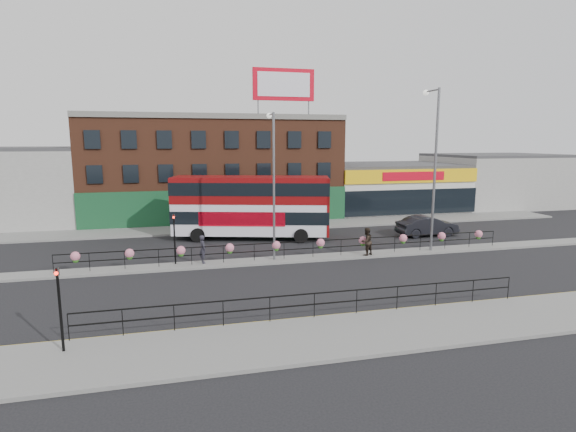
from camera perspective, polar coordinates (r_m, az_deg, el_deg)
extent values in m
plane|color=black|center=(30.19, 1.36, -5.60)|extent=(120.00, 120.00, 0.00)
cube|color=slate|center=(19.46, 10.86, -14.23)|extent=(60.00, 4.00, 0.15)
cube|color=slate|center=(41.59, -2.94, -1.32)|extent=(60.00, 4.00, 0.15)
cube|color=slate|center=(30.17, 1.36, -5.46)|extent=(60.00, 1.60, 0.15)
cube|color=gold|center=(21.43, 8.26, -12.08)|extent=(60.00, 0.10, 0.01)
cube|color=gold|center=(21.28, 8.44, -12.25)|extent=(60.00, 0.10, 0.01)
cube|color=brown|center=(48.37, -9.47, 5.96)|extent=(25.00, 12.00, 10.00)
cube|color=#3F3F42|center=(48.34, -9.64, 12.06)|extent=(25.00, 12.00, 0.30)
cube|color=#154827|center=(42.67, -8.73, 1.07)|extent=(25.00, 0.25, 3.40)
cube|color=silver|center=(53.88, 12.36, 3.55)|extent=(15.00, 12.00, 5.00)
cube|color=#3F3F42|center=(53.69, 12.46, 6.36)|extent=(15.00, 12.00, 0.30)
cube|color=yellow|center=(48.36, 15.60, 4.91)|extent=(15.00, 0.25, 1.40)
cube|color=red|center=(48.26, 15.67, 4.90)|extent=(7.00, 0.10, 0.90)
cube|color=black|center=(48.64, 15.46, 1.74)|extent=(15.00, 0.25, 2.60)
cube|color=#999995|center=(51.13, -32.71, 3.09)|extent=(15.50, 12.00, 7.00)
cube|color=#999995|center=(61.74, 24.81, 4.09)|extent=(14.50, 12.00, 6.00)
cube|color=#3F3F42|center=(61.58, 25.02, 7.00)|extent=(14.50, 12.00, 0.30)
cube|color=red|center=(44.64, -0.55, 16.35)|extent=(6.00, 0.25, 3.00)
cube|color=silver|center=(44.50, -0.51, 16.37)|extent=(5.10, 0.04, 2.25)
cylinder|color=slate|center=(43.93, -3.82, 13.56)|extent=(0.12, 0.12, 1.40)
cylinder|color=slate|center=(45.06, 2.63, 13.47)|extent=(0.12, 0.12, 1.40)
cube|color=black|center=(29.89, 1.37, -3.28)|extent=(30.00, 0.05, 0.05)
cube|color=black|center=(30.00, 1.36, -4.20)|extent=(30.00, 0.05, 0.05)
cylinder|color=black|center=(29.97, -27.69, -5.43)|extent=(0.04, 0.04, 1.10)
cylinder|color=black|center=(29.54, -23.91, -5.36)|extent=(0.04, 0.04, 1.10)
cylinder|color=black|center=(29.24, -20.04, -5.26)|extent=(0.04, 0.04, 1.10)
cylinder|color=black|center=(29.07, -16.11, -5.14)|extent=(0.04, 0.04, 1.10)
cylinder|color=black|center=(29.05, -12.15, -4.99)|extent=(0.04, 0.04, 1.10)
cylinder|color=black|center=(29.16, -8.21, -4.82)|extent=(0.04, 0.04, 1.10)
cylinder|color=black|center=(29.40, -4.31, -4.63)|extent=(0.04, 0.04, 1.10)
cylinder|color=black|center=(29.78, -0.50, -4.42)|extent=(0.04, 0.04, 1.10)
cylinder|color=black|center=(30.29, 3.19, -4.19)|extent=(0.04, 0.04, 1.10)
cylinder|color=black|center=(30.91, 6.75, -3.96)|extent=(0.04, 0.04, 1.10)
cylinder|color=black|center=(31.65, 10.15, -3.73)|extent=(0.04, 0.04, 1.10)
cylinder|color=black|center=(32.50, 13.39, -3.50)|extent=(0.04, 0.04, 1.10)
cylinder|color=black|center=(33.45, 16.45, -3.26)|extent=(0.04, 0.04, 1.10)
cylinder|color=black|center=(34.48, 19.33, -3.04)|extent=(0.04, 0.04, 1.10)
cylinder|color=black|center=(35.60, 22.03, -2.81)|extent=(0.04, 0.04, 1.10)
cylinder|color=black|center=(36.80, 24.57, -2.60)|extent=(0.04, 0.04, 1.10)
sphere|color=#D16E89|center=(29.59, -25.39, -4.64)|extent=(0.56, 0.56, 0.56)
sphere|color=#2C651C|center=(29.64, -25.36, -5.07)|extent=(0.36, 0.36, 0.36)
sphere|color=#D16E89|center=(29.11, -19.48, -4.48)|extent=(0.56, 0.56, 0.56)
sphere|color=#2C651C|center=(29.16, -19.46, -4.92)|extent=(0.36, 0.36, 0.36)
sphere|color=#D16E89|center=(28.94, -13.44, -4.27)|extent=(0.56, 0.56, 0.56)
sphere|color=#2C651C|center=(29.00, -13.43, -4.72)|extent=(0.36, 0.36, 0.36)
sphere|color=#D16E89|center=(29.10, -7.41, -4.02)|extent=(0.56, 0.56, 0.56)
sphere|color=#2C651C|center=(29.15, -7.40, -4.46)|extent=(0.36, 0.36, 0.36)
sphere|color=#D16E89|center=(29.57, -1.50, -3.72)|extent=(0.56, 0.56, 0.56)
sphere|color=#2C651C|center=(29.63, -1.50, -4.15)|extent=(0.36, 0.36, 0.36)
sphere|color=#D16E89|center=(30.35, 4.16, -3.40)|extent=(0.56, 0.56, 0.56)
sphere|color=#2C651C|center=(30.40, 4.15, -3.82)|extent=(0.36, 0.36, 0.36)
sphere|color=#D16E89|center=(31.40, 9.48, -3.07)|extent=(0.56, 0.56, 0.56)
sphere|color=#2C651C|center=(31.45, 9.47, -3.48)|extent=(0.36, 0.36, 0.36)
sphere|color=#D16E89|center=(32.71, 14.41, -2.74)|extent=(0.56, 0.56, 0.56)
sphere|color=#2C651C|center=(32.76, 14.40, -3.13)|extent=(0.36, 0.36, 0.36)
sphere|color=#D16E89|center=(34.24, 18.94, -2.42)|extent=(0.56, 0.56, 0.56)
sphere|color=#2C651C|center=(34.28, 18.91, -2.79)|extent=(0.36, 0.36, 0.36)
sphere|color=#D16E89|center=(35.96, 23.05, -2.11)|extent=(0.56, 0.56, 0.56)
sphere|color=#2C651C|center=(36.01, 23.02, -2.47)|extent=(0.36, 0.36, 0.36)
cube|color=black|center=(20.01, 3.38, -9.78)|extent=(20.00, 0.05, 0.05)
cube|color=black|center=(20.18, 3.36, -11.11)|extent=(20.00, 0.05, 0.05)
cylinder|color=black|center=(19.90, -26.13, -12.57)|extent=(0.04, 0.04, 1.10)
cylinder|color=black|center=(19.56, -20.26, -12.57)|extent=(0.04, 0.04, 1.10)
cylinder|color=black|center=(19.41, -14.25, -12.43)|extent=(0.04, 0.04, 1.10)
cylinder|color=black|center=(19.47, -8.23, -12.15)|extent=(0.04, 0.04, 1.10)
cylinder|color=black|center=(19.74, -2.32, -11.75)|extent=(0.04, 0.04, 1.10)
cylinder|color=black|center=(20.20, 3.36, -11.26)|extent=(0.04, 0.04, 1.10)
cylinder|color=black|center=(20.84, 8.72, -10.69)|extent=(0.04, 0.04, 1.10)
cylinder|color=black|center=(21.65, 13.70, -10.08)|extent=(0.04, 0.04, 1.10)
cylinder|color=black|center=(22.61, 18.27, -9.44)|extent=(0.04, 0.04, 1.10)
cylinder|color=black|center=(23.70, 22.43, -8.82)|extent=(0.04, 0.04, 1.10)
cylinder|color=black|center=(24.90, 26.19, -8.21)|extent=(0.04, 0.04, 1.10)
cube|color=silver|center=(36.28, -4.73, 1.29)|extent=(12.70, 6.06, 4.51)
cube|color=#6B090A|center=(36.12, -4.76, 3.33)|extent=(12.78, 6.14, 2.03)
cube|color=black|center=(36.40, -4.72, 0.06)|extent=(12.80, 6.16, 1.01)
cube|color=black|center=(36.10, -4.77, 3.59)|extent=(12.83, 6.18, 1.01)
cube|color=#6B090A|center=(36.03, -4.78, 4.89)|extent=(12.70, 6.06, 0.14)
cube|color=#6B090A|center=(36.09, 5.02, 1.24)|extent=(0.97, 2.83, 4.51)
cube|color=red|center=(35.08, -5.90, -0.41)|extent=(6.53, 1.86, 1.13)
cylinder|color=black|center=(35.98, -11.39, -2.40)|extent=(1.18, 0.63, 1.13)
cylinder|color=black|center=(38.68, -10.44, -1.55)|extent=(1.18, 0.63, 1.13)
cylinder|color=black|center=(35.02, 1.66, -2.54)|extent=(1.18, 0.63, 1.13)
cylinder|color=black|center=(37.78, 1.69, -1.65)|extent=(1.18, 0.63, 1.13)
imported|color=black|center=(39.39, 17.27, -1.21)|extent=(2.01, 5.20, 1.69)
imported|color=#25242E|center=(29.18, -10.76, -4.15)|extent=(0.82, 0.67, 1.81)
imported|color=black|center=(31.08, 9.93, -3.21)|extent=(1.45, 1.39, 1.90)
cylinder|color=slate|center=(28.90, -1.80, 3.62)|extent=(0.15, 0.15, 9.50)
cylinder|color=slate|center=(29.50, -2.14, 12.79)|extent=(0.10, 1.43, 0.10)
sphere|color=silver|center=(30.19, -2.42, 12.62)|extent=(0.34, 0.34, 0.34)
cylinder|color=slate|center=(32.97, 18.15, 5.43)|extent=(0.18, 0.18, 11.28)
cylinder|color=slate|center=(33.80, 17.87, 14.93)|extent=(0.11, 1.69, 0.11)
sphere|color=silver|center=(34.52, 17.11, 14.74)|extent=(0.41, 0.41, 0.41)
cylinder|color=black|center=(18.72, -26.95, -10.59)|extent=(0.10, 0.10, 3.20)
imported|color=black|center=(18.26, -27.33, -5.85)|extent=(0.15, 0.18, 0.90)
sphere|color=#FF190C|center=(18.20, -27.37, -6.50)|extent=(0.14, 0.14, 0.14)
cylinder|color=black|center=(29.19, -14.21, -2.88)|extent=(0.10, 0.10, 3.20)
imported|color=black|center=(28.90, -14.34, 0.22)|extent=(0.15, 0.18, 0.90)
sphere|color=#FF190C|center=(28.81, -14.32, -0.17)|extent=(0.14, 0.14, 0.14)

